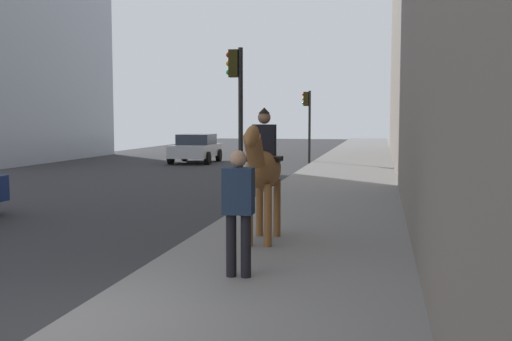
{
  "coord_description": "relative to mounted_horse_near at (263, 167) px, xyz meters",
  "views": [
    {
      "loc": [
        -5.6,
        -3.33,
        2.24
      ],
      "look_at": [
        4.0,
        -1.35,
        1.4
      ],
      "focal_mm": 42.81,
      "sensor_mm": 36.0,
      "label": 1
    }
  ],
  "objects": [
    {
      "name": "pedestrian_greeting",
      "position": [
        -2.35,
        -0.13,
        -0.31
      ],
      "size": [
        0.26,
        0.4,
        1.7
      ],
      "rotation": [
        0.0,
        0.0,
        0.01
      ],
      "color": "black",
      "rests_on": "sidewalk_slab"
    },
    {
      "name": "car_near_lane",
      "position": [
        19.3,
        7.21,
        -0.65
      ],
      "size": [
        3.97,
        2.18,
        1.44
      ],
      "rotation": [
        0.0,
        0.0,
        3.18
      ],
      "color": "#B7BABF",
      "rests_on": "ground"
    },
    {
      "name": "traffic_light_near_curb",
      "position": [
        5.19,
        1.68,
        1.29
      ],
      "size": [
        0.2,
        0.44,
        4.04
      ],
      "color": "black",
      "rests_on": "ground"
    },
    {
      "name": "mounted_horse_near",
      "position": [
        0.0,
        0.0,
        0.0
      ],
      "size": [
        2.15,
        0.6,
        2.3
      ],
      "rotation": [
        0.0,
        0.0,
        3.14
      ],
      "color": "brown",
      "rests_on": "sidewalk_slab"
    },
    {
      "name": "traffic_light_far_curb",
      "position": [
        20.08,
        1.64,
        1.02
      ],
      "size": [
        0.2,
        0.44,
        3.59
      ],
      "color": "black",
      "rests_on": "ground"
    }
  ]
}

